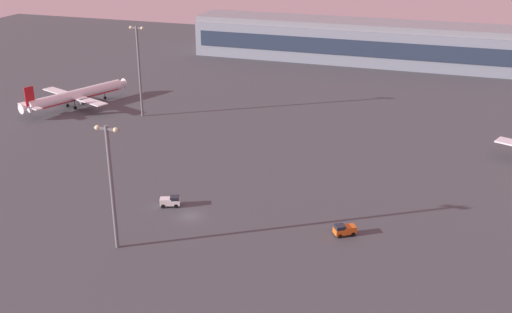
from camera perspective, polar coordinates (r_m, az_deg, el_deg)
name	(u,v)px	position (r m, az deg, el deg)	size (l,w,h in m)	color
ground_plane	(190,216)	(126.00, -6.10, -5.50)	(416.00, 416.00, 0.00)	#424449
terminal_building	(354,41)	(258.15, 9.06, 10.47)	(131.21, 22.40, 16.40)	gray
airplane_terminal_side	(75,96)	(201.83, -16.36, 5.41)	(28.73, 36.45, 9.73)	white
maintenance_van	(344,230)	(118.98, 8.16, -6.71)	(4.53, 3.93, 2.25)	#D85919
cargo_loader	(170,201)	(130.05, -7.91, -4.11)	(4.57, 3.33, 2.25)	white
apron_light_west	(111,179)	(111.22, -13.23, -2.07)	(4.80, 0.90, 23.61)	slate
apron_light_east	(139,66)	(185.14, -10.75, 8.23)	(4.80, 0.90, 26.98)	slate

